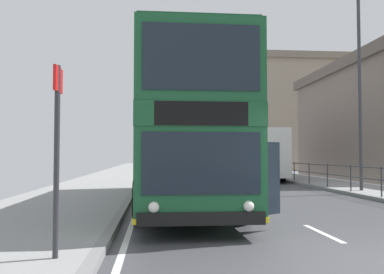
# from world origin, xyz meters

# --- Properties ---
(ground) EXTENTS (15.80, 140.00, 0.20)m
(ground) POSITION_xyz_m (-0.72, -0.00, 0.04)
(ground) COLOR #414146
(double_decker_bus_main) EXTENTS (3.24, 11.66, 4.28)m
(double_decker_bus_main) POSITION_xyz_m (-2.62, 7.52, 2.25)
(double_decker_bus_main) COLOR #19512D
(double_decker_bus_main) RESTS_ON ground
(background_bus_far_lane) EXTENTS (2.81, 9.07, 3.13)m
(background_bus_far_lane) POSITION_xyz_m (2.88, 21.25, 1.71)
(background_bus_far_lane) COLOR white
(background_bus_far_lane) RESTS_ON ground
(pedestrian_railing_far_kerb) EXTENTS (0.05, 20.78, 1.06)m
(pedestrian_railing_far_kerb) POSITION_xyz_m (4.45, 11.72, 0.86)
(pedestrian_railing_far_kerb) COLOR #2D3338
(pedestrian_railing_far_kerb) RESTS_ON ground
(bus_stop_sign_near) EXTENTS (0.08, 0.44, 2.75)m
(bus_stop_sign_near) POSITION_xyz_m (-4.82, 0.37, 1.83)
(bus_stop_sign_near) COLOR #2D2D33
(bus_stop_sign_near) RESTS_ON ground
(street_lamp_far_side) EXTENTS (0.28, 0.60, 8.71)m
(street_lamp_far_side) POSITION_xyz_m (5.09, 10.96, 5.12)
(street_lamp_far_side) COLOR #38383D
(street_lamp_far_side) RESTS_ON ground
(bare_tree_far_00) EXTENTS (3.36, 1.21, 6.25)m
(bare_tree_far_00) POSITION_xyz_m (6.65, 39.76, 3.33)
(bare_tree_far_00) COLOR #423328
(bare_tree_far_00) RESTS_ON ground
(background_building_02) EXTENTS (13.37, 17.06, 12.45)m
(background_building_02) POSITION_xyz_m (14.49, 44.67, 6.25)
(background_building_02) COLOR gray
(background_building_02) RESTS_ON ground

